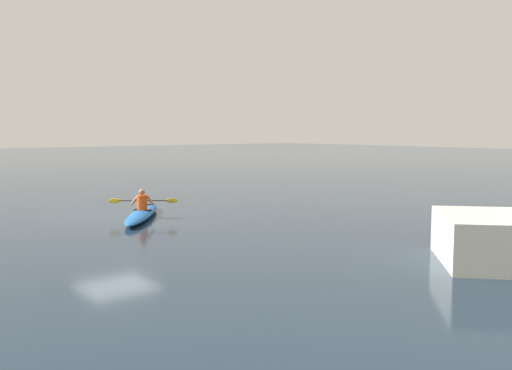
# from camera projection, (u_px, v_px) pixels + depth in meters

# --- Properties ---
(ground_plane) EXTENTS (160.00, 160.00, 0.00)m
(ground_plane) POSITION_uv_depth(u_px,v_px,m) (115.00, 217.00, 19.08)
(ground_plane) COLOR #1E2D3D
(kayak) EXTENTS (3.45, 4.25, 0.28)m
(kayak) POSITION_uv_depth(u_px,v_px,m) (142.00, 214.00, 18.76)
(kayak) COLOR #1959A5
(kayak) RESTS_ON ground
(kayaker) EXTENTS (1.92, 1.46, 0.71)m
(kayaker) POSITION_uv_depth(u_px,v_px,m) (142.00, 201.00, 18.79)
(kayaker) COLOR #E04C14
(kayaker) RESTS_ON kayak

